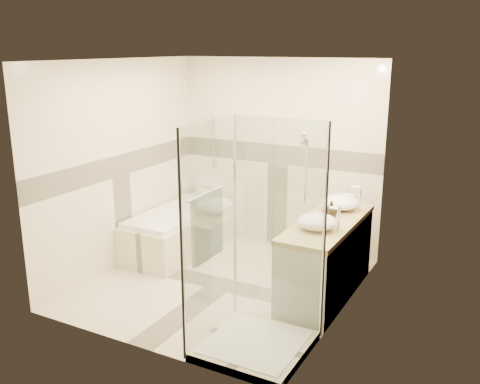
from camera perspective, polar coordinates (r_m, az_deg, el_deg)
The scene contains 12 objects.
room at distance 5.78m, azimuth -1.50°, elevation 1.50°, with size 2.82×3.02×2.52m.
bathtub at distance 7.12m, azimuth -6.49°, elevation -3.88°, with size 0.75×1.70×0.56m.
vanity at distance 5.87m, azimuth 9.16°, elevation -7.03°, with size 0.58×1.62×0.85m.
shower_enclosure at distance 4.87m, azimuth 0.82°, elevation -10.68°, with size 0.96×0.93×2.04m.
vessel_sink_near at distance 6.14m, azimuth 10.66°, elevation -1.08°, with size 0.41×0.41×0.16m, color white.
vessel_sink_far at distance 5.45m, azimuth 8.17°, elevation -3.13°, with size 0.40×0.40×0.16m, color white.
faucet_near at distance 6.06m, azimuth 12.63°, elevation -0.48°, with size 0.13×0.03×0.31m.
faucet_far at distance 5.36m, azimuth 10.37°, elevation -2.69°, with size 0.11×0.03×0.27m.
amenity_bottle_a at distance 5.70m, azimuth 9.17°, elevation -2.31°, with size 0.07×0.07×0.16m, color black.
amenity_bottle_b at distance 5.86m, azimuth 9.73°, elevation -1.80°, with size 0.14×0.14×0.17m, color black.
folded_towels at distance 6.37m, azimuth 11.31°, elevation -0.86°, with size 0.17×0.28×0.09m, color silver.
rolled_towel at distance 7.67m, azimuth -3.82°, elevation -0.04°, with size 0.10×0.10×0.21m, color silver.
Camera 1 is at (2.84, -4.86, 2.65)m, focal length 40.00 mm.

